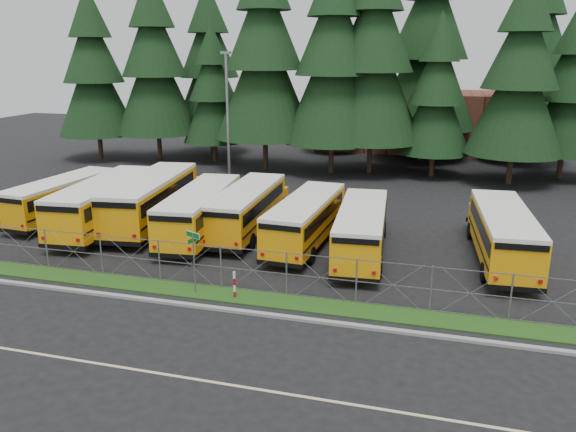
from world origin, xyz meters
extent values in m
plane|color=black|center=(0.00, 0.00, 0.00)|extent=(120.00, 120.00, 0.00)
cube|color=gray|center=(0.00, -3.10, 0.06)|extent=(50.00, 0.25, 0.12)
cube|color=#1A4513|center=(0.00, -1.70, 0.03)|extent=(50.00, 1.40, 0.06)
cube|color=beige|center=(0.00, -8.00, 0.01)|extent=(50.00, 0.12, 0.01)
cube|color=brown|center=(6.00, 40.00, 3.00)|extent=(22.00, 10.00, 6.00)
cylinder|color=gray|center=(-1.88, -1.84, 1.40)|extent=(0.06, 0.06, 2.80)
cube|color=#0D601D|center=(-1.88, -1.84, 2.68)|extent=(0.74, 0.35, 0.22)
cube|color=white|center=(-1.88, -1.84, 2.68)|extent=(0.77, 0.36, 0.26)
cube|color=#0D601D|center=(-1.88, -1.84, 2.44)|extent=(0.25, 0.51, 0.18)
cylinder|color=#B20C0C|center=(-0.07, -1.82, 0.60)|extent=(0.11, 0.11, 1.20)
cylinder|color=gray|center=(-7.23, 16.19, 5.00)|extent=(0.20, 0.20, 10.00)
cube|color=gray|center=(-7.23, 16.19, 10.05)|extent=(0.70, 0.35, 0.18)
camera|label=1|loc=(7.97, -22.45, 10.12)|focal=35.00mm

